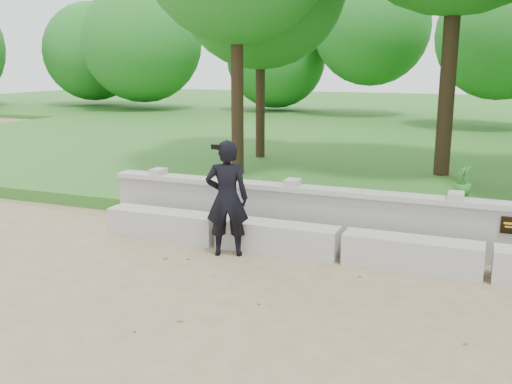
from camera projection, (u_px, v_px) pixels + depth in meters
ground at (485, 341)px, 5.92m from camera, size 80.00×80.00×0.00m
lawn at (490, 148)px, 18.55m from camera, size 40.00×22.00×0.25m
concrete_bench at (488, 263)px, 7.59m from camera, size 11.90×0.45×0.45m
parapet_wall at (490, 232)px, 8.17m from camera, size 12.50×0.35×0.90m
man_main at (227, 198)px, 8.41m from camera, size 0.74×0.69×1.74m
shrub_a at (261, 193)px, 10.18m from camera, size 0.38×0.37×0.60m
shrub_d at (463, 181)px, 11.28m from camera, size 0.40×0.42×0.61m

